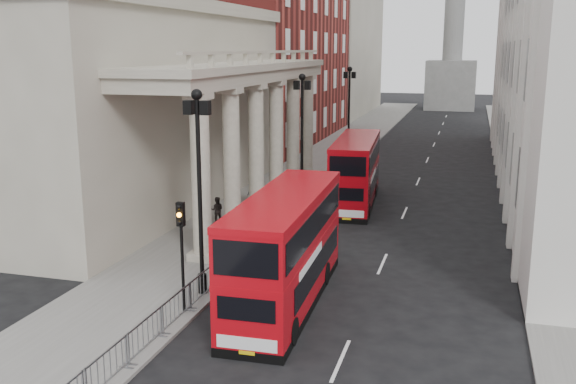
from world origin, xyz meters
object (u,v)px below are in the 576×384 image
(lamp_post_south, at_px, (199,179))
(lamp_post_north, at_px, (349,108))
(bus_far, at_px, (356,170))
(pedestrian_c, at_px, (254,191))
(traffic_light, at_px, (181,237))
(pedestrian_b, at_px, (217,210))
(lamp_post_mid, at_px, (302,130))
(pedestrian_a, at_px, (204,227))
(bus_near, at_px, (286,247))
(monument_column, at_px, (455,10))

(lamp_post_south, height_order, lamp_post_north, same)
(bus_far, relative_size, pedestrian_c, 5.82)
(lamp_post_north, distance_m, bus_far, 15.14)
(bus_far, distance_m, pedestrian_c, 6.74)
(traffic_light, bearing_deg, pedestrian_c, 100.11)
(pedestrian_c, bearing_deg, bus_far, 41.53)
(lamp_post_north, bearing_deg, pedestrian_c, -99.88)
(bus_far, relative_size, pedestrian_b, 6.65)
(lamp_post_mid, relative_size, pedestrian_a, 4.85)
(lamp_post_north, bearing_deg, bus_near, -83.68)
(monument_column, relative_size, pedestrian_a, 31.57)
(lamp_post_north, height_order, pedestrian_a, lamp_post_north)
(lamp_post_south, distance_m, lamp_post_mid, 16.00)
(lamp_post_mid, xyz_separation_m, pedestrian_b, (-3.51, -5.77, -4.03))
(lamp_post_north, height_order, bus_near, lamp_post_north)
(lamp_post_north, bearing_deg, pedestrian_a, -96.04)
(traffic_light, bearing_deg, pedestrian_b, 106.42)
(monument_column, distance_m, traffic_light, 91.17)
(lamp_post_north, bearing_deg, bus_far, -77.46)
(lamp_post_north, bearing_deg, monument_column, 83.28)
(pedestrian_c, bearing_deg, pedestrian_a, -67.87)
(traffic_light, height_order, pedestrian_a, traffic_light)
(pedestrian_b, bearing_deg, bus_far, -150.88)
(lamp_post_south, distance_m, bus_near, 4.37)
(monument_column, xyz_separation_m, lamp_post_south, (-6.60, -88.00, -11.07))
(lamp_post_north, relative_size, pedestrian_c, 4.76)
(bus_near, height_order, pedestrian_c, bus_near)
(lamp_post_north, distance_m, traffic_light, 34.07)
(traffic_light, height_order, pedestrian_b, traffic_light)
(monument_column, relative_size, traffic_light, 12.60)
(bus_near, height_order, pedestrian_a, bus_near)
(monument_column, xyz_separation_m, pedestrian_c, (-9.55, -72.93, -14.99))
(pedestrian_c, bearing_deg, traffic_light, -59.37)
(monument_column, relative_size, lamp_post_mid, 6.51)
(lamp_post_south, height_order, pedestrian_c, lamp_post_south)
(monument_column, xyz_separation_m, traffic_light, (-6.50, -90.02, -12.88))
(bus_near, relative_size, pedestrian_c, 5.94)
(pedestrian_a, bearing_deg, monument_column, 86.61)
(bus_far, xyz_separation_m, pedestrian_b, (-6.75, -7.21, -1.37))
(traffic_light, relative_size, pedestrian_b, 2.81)
(pedestrian_a, xyz_separation_m, pedestrian_b, (-0.81, 3.78, -0.09))
(pedestrian_b, bearing_deg, lamp_post_north, -116.96)
(bus_near, xyz_separation_m, pedestrian_b, (-7.03, 10.04, -1.44))
(lamp_post_mid, height_order, bus_far, lamp_post_mid)
(lamp_post_mid, xyz_separation_m, bus_far, (3.24, 1.45, -2.65))
(bus_far, distance_m, pedestrian_b, 9.97)
(lamp_post_south, distance_m, lamp_post_north, 32.00)
(lamp_post_south, relative_size, pedestrian_c, 4.76)
(lamp_post_south, relative_size, traffic_light, 1.93)
(lamp_post_mid, height_order, lamp_post_north, same)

